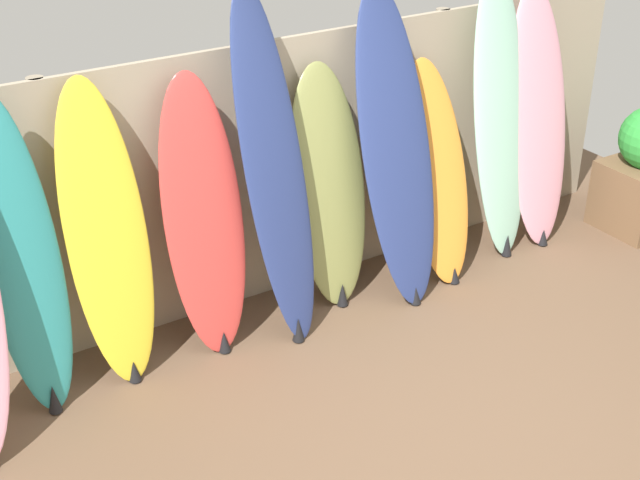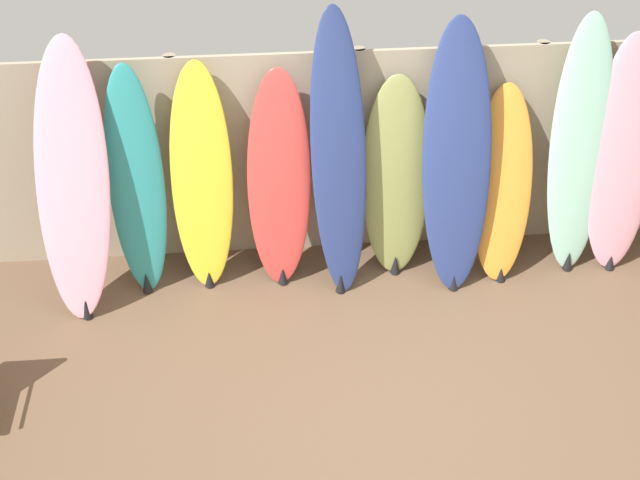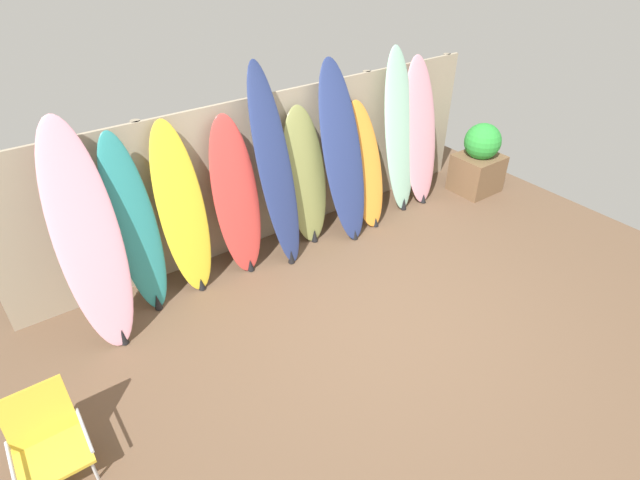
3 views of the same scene
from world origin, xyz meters
name	(u,v)px [view 2 (image 2 of 3)]	position (x,y,z in m)	size (l,w,h in m)	color
ground	(389,410)	(0.00, 0.00, 0.00)	(7.68, 7.68, 0.00)	brown
fence_back	(357,153)	(0.00, 2.01, 0.90)	(6.08, 0.11, 1.80)	tan
surfboard_pink_0	(73,184)	(-2.20, 1.51, 1.03)	(0.65, 0.85, 2.08)	pink
surfboard_teal_1	(136,184)	(-1.76, 1.65, 0.91)	(0.46, 0.48, 1.85)	teal
surfboard_yellow_2	(202,180)	(-1.26, 1.70, 0.90)	(0.50, 0.50, 1.83)	yellow
surfboard_red_3	(279,182)	(-0.66, 1.67, 0.87)	(0.55, 0.50, 1.76)	#D13D38
surfboard_navy_4	(339,158)	(-0.20, 1.59, 1.10)	(0.50, 0.67, 2.24)	navy
surfboard_olive_5	(396,178)	(0.28, 1.72, 0.82)	(0.56, 0.44, 1.66)	olive
surfboard_navy_6	(457,160)	(0.72, 1.57, 1.05)	(0.55, 0.69, 2.12)	navy
surfboard_orange_7	(502,185)	(1.13, 1.63, 0.76)	(0.55, 0.70, 1.54)	orange
surfboard_seafoam_8	(579,149)	(1.73, 1.67, 1.04)	(0.50, 0.50, 2.11)	#9ED6BC
surfboard_pink_9	(623,157)	(2.09, 1.64, 0.97)	(0.57, 0.50, 1.95)	pink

